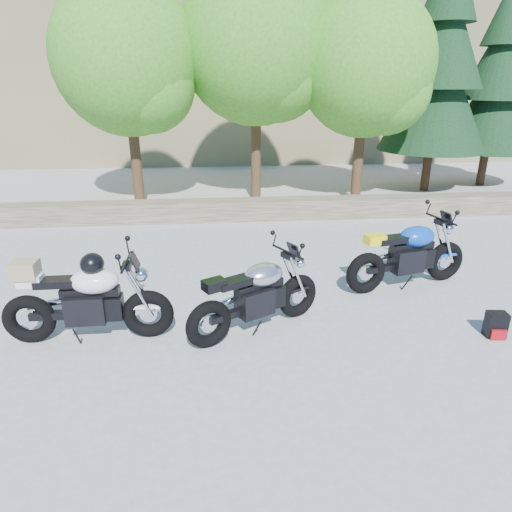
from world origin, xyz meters
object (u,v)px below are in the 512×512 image
at_px(white_bike, 86,299).
at_px(silver_bike, 257,296).
at_px(backpack, 496,325).
at_px(blue_bike, 409,255).

bearing_deg(white_bike, silver_bike, 0.75).
xyz_separation_m(silver_bike, backpack, (3.21, -0.47, -0.35)).
distance_m(blue_bike, backpack, 1.82).
distance_m(white_bike, blue_bike, 5.05).
relative_size(silver_bike, blue_bike, 0.86).
relative_size(silver_bike, backpack, 5.50).
bearing_deg(white_bike, backpack, -4.74).
xyz_separation_m(blue_bike, backpack, (0.57, -1.68, -0.39)).
bearing_deg(backpack, white_bike, -178.19).
bearing_deg(silver_bike, backpack, -37.27).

